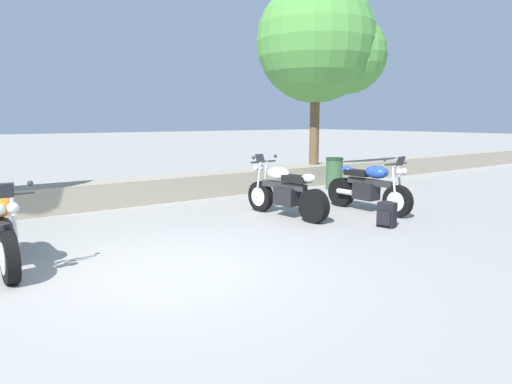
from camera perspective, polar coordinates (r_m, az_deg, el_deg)
name	(u,v)px	position (r m, az deg, el deg)	size (l,w,h in m)	color
ground_plane	(173,271)	(5.91, -10.23, -9.65)	(120.00, 120.00, 0.00)	gray
stone_wall	(71,197)	(10.28, -21.97, -0.61)	(36.00, 0.80, 0.55)	gray
motorcycle_white_centre	(285,192)	(8.93, 3.59, 0.03)	(0.68, 2.07, 1.18)	black
motorcycle_blue_far_right	(369,188)	(9.68, 13.84, 0.48)	(0.67, 2.06, 1.18)	black
rider_backpack	(387,214)	(8.38, 15.89, -2.59)	(0.31, 0.33, 0.47)	black
leafy_tree_mid_left	(323,45)	(13.90, 8.30, 17.58)	(3.59, 3.42, 5.21)	brown
trash_bin	(334,173)	(12.57, 9.67, 2.29)	(0.46, 0.46, 0.86)	#335638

